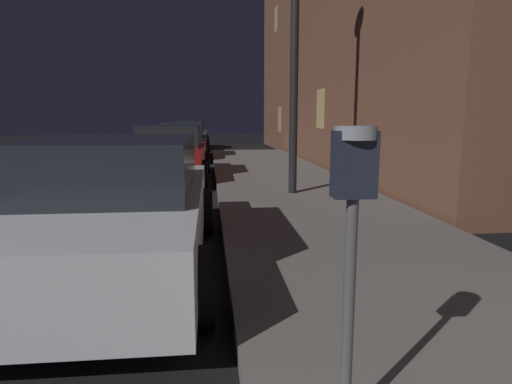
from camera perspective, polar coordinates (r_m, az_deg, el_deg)
name	(u,v)px	position (r m, az deg, el deg)	size (l,w,h in m)	color
parking_meter	(352,206)	(2.03, 12.49, -1.76)	(0.19, 0.19, 1.46)	#59595B
car_white	(117,206)	(4.89, -17.67, -1.71)	(2.05, 4.54, 1.43)	silver
car_red	(171,154)	(11.64, -11.07, 4.93)	(2.03, 4.07, 1.43)	maroon
car_black	(183,141)	(17.29, -9.53, 6.55)	(2.09, 4.32, 1.43)	black
car_silver	(189,135)	(22.91, -8.74, 7.33)	(2.05, 4.61, 1.43)	#B7B7BF
building_far	(348,26)	(22.76, 11.91, 20.49)	(6.57, 11.80, 11.89)	brown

